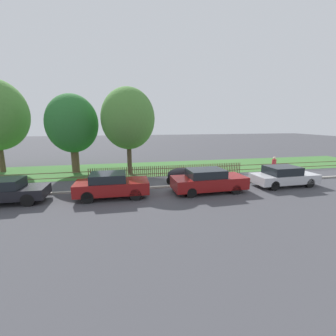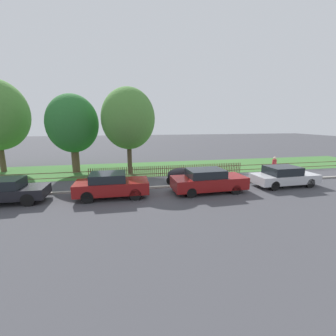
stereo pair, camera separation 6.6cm
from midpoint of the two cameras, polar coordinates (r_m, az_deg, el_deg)
name	(u,v)px [view 1 (the left image)]	position (r m, az deg, el deg)	size (l,w,h in m)	color
ground_plane	(179,187)	(15.00, 2.69, -4.88)	(120.00, 120.00, 0.00)	#424247
kerb_stone	(179,186)	(15.08, 2.60, -4.56)	(43.79, 0.20, 0.12)	#9E998E
grass_strip	(162,168)	(21.10, -1.62, 0.01)	(43.79, 6.49, 0.01)	#3D7033
park_fence	(169,171)	(17.91, 0.18, -0.69)	(43.79, 0.05, 0.87)	brown
parked_car_silver_hatchback	(7,191)	(14.71, -35.85, -4.71)	(3.82, 1.66, 1.32)	black
parked_car_black_saloon	(111,185)	(13.28, -14.30, -4.15)	(4.11, 1.86, 1.42)	maroon
parked_car_navy_estate	(208,180)	(14.04, 10.04, -3.13)	(4.58, 1.93, 1.44)	maroon
parked_car_red_compact	(284,176)	(17.01, 27.20, -1.80)	(4.37, 1.88, 1.35)	#BCBCC1
covered_motorcycle	(181,174)	(15.56, 3.15, -1.64)	(1.94, 0.70, 1.16)	black
tree_behind_motorcycle	(72,124)	(20.53, -23.23, 10.24)	(4.17, 4.17, 6.52)	brown
tree_mid_park	(128,119)	(18.71, -10.21, 12.21)	(4.27, 4.27, 6.98)	#473828
pedestrian_near_fence	(274,165)	(19.57, 25.18, 0.62)	(0.45, 0.45, 1.58)	#2D3351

